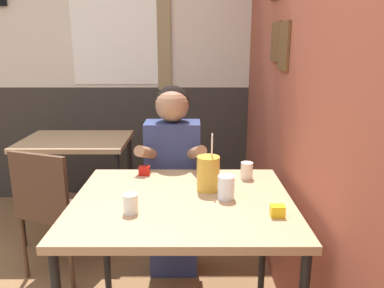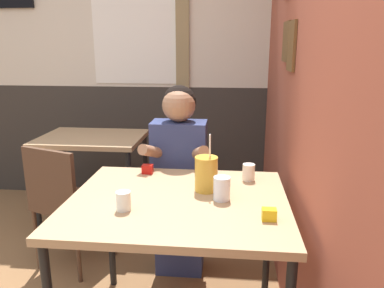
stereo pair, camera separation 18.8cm
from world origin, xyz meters
The scene contains 12 objects.
brick_wall_right centered at (1.13, 1.12, 1.35)m, with size 0.08×4.24×2.70m.
back_wall centered at (-0.01, 2.27, 1.36)m, with size 5.21×0.09×2.70m.
main_table centered at (0.53, 0.38, 0.71)m, with size 1.03×0.87×0.77m.
background_table centered at (-0.33, 1.57, 0.68)m, with size 0.82×0.61×0.77m.
chair_near_window centered at (-0.30, 0.94, 0.51)m, with size 0.51×0.51×0.87m.
person_seated centered at (0.45, 0.99, 0.66)m, with size 0.42×0.41×1.25m.
cocktail_pitcher centered at (0.66, 0.50, 0.86)m, with size 0.11×0.11×0.29m.
glass_near_pitcher centered at (0.74, 0.39, 0.83)m, with size 0.08×0.08×0.11m.
glass_center centered at (0.31, 0.23, 0.82)m, with size 0.07×0.07×0.09m.
glass_far_side centered at (0.87, 0.67, 0.82)m, with size 0.07×0.07×0.09m.
condiment_ketchup centered at (0.31, 0.73, 0.80)m, with size 0.06×0.04×0.05m.
condiment_mustard centered at (0.94, 0.20, 0.80)m, with size 0.06×0.04×0.05m.
Camera 1 is at (0.58, -1.26, 1.48)m, focal length 35.00 mm.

